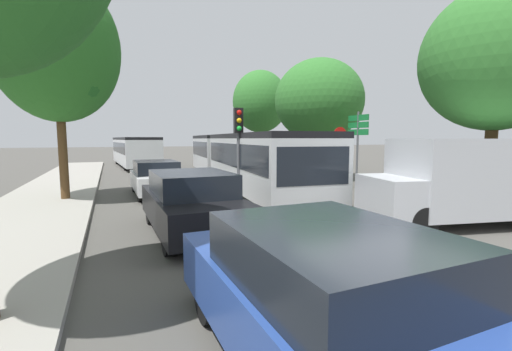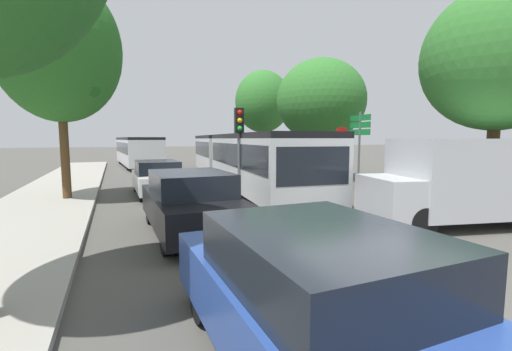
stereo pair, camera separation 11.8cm
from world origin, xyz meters
TOP-DOWN VIEW (x-y plane):
  - ground_plane at (0.00, 0.00)m, footprint 200.00×200.00m
  - kerb_strip_left at (-6.05, 13.21)m, footprint 3.20×36.42m
  - articulated_bus at (2.24, 12.85)m, footprint 4.22×17.13m
  - city_bus_rear at (-1.97, 26.42)m, footprint 3.15×11.35m
  - queued_car_blue at (-1.99, -1.01)m, footprint 1.88×4.32m
  - queued_car_black at (-2.08, 4.46)m, footprint 1.92×4.40m
  - queued_car_white at (-2.16, 10.68)m, footprint 1.79×4.10m
  - white_van at (4.87, 2.46)m, footprint 5.30×2.98m
  - traffic_light at (0.44, 7.95)m, footprint 0.35×0.38m
  - no_entry_sign at (5.52, 8.82)m, footprint 0.70×0.08m
  - direction_sign_post at (7.18, 9.65)m, footprint 0.10×1.40m
  - tree_left_mid at (-5.33, 10.33)m, footprint 4.21×4.21m
  - tree_right_near at (7.19, 3.38)m, footprint 4.45×4.45m
  - tree_right_mid at (6.95, 12.63)m, footprint 4.90×4.90m
  - tree_right_far at (7.06, 21.00)m, footprint 4.28×4.28m

SIDE VIEW (x-z plane):
  - ground_plane at x=0.00m, z-range 0.00..0.00m
  - kerb_strip_left at x=-6.05m, z-range 0.00..0.14m
  - queued_car_white at x=-2.16m, z-range 0.01..1.43m
  - queued_car_blue at x=-1.99m, z-range 0.01..1.50m
  - queued_car_black at x=-2.08m, z-range 0.01..1.53m
  - white_van at x=4.87m, z-range 0.09..2.40m
  - city_bus_rear at x=-1.97m, z-range 0.19..2.60m
  - articulated_bus at x=2.24m, z-range 0.19..2.71m
  - no_entry_sign at x=5.52m, z-range 0.47..3.29m
  - traffic_light at x=0.44m, z-range 0.80..4.20m
  - direction_sign_post at x=7.18m, z-range 0.77..4.37m
  - tree_right_mid at x=6.95m, z-range 0.96..7.65m
  - tree_right_near at x=7.19m, z-range 1.16..8.12m
  - tree_right_far at x=7.06m, z-range 1.38..8.93m
  - tree_left_mid at x=-5.33m, z-range 1.31..9.34m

